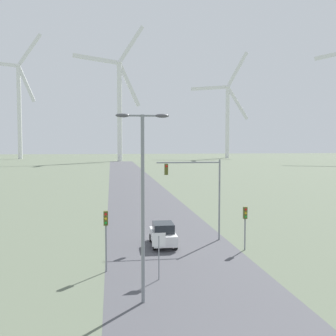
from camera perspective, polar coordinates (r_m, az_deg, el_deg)
road_surface at (r=60.23m, az=-3.87°, el=-4.13°), size 10.00×240.00×0.01m
streetlamp at (r=19.62m, az=-3.69°, el=-2.54°), size 2.65×0.32×9.53m
stop_sign_near at (r=23.58m, az=-1.34°, el=-11.40°), size 0.81×0.07×2.81m
traffic_light_post_near_left at (r=25.08m, az=-9.01°, el=-8.51°), size 0.28×0.33×3.85m
traffic_light_post_near_right at (r=30.40m, az=11.14°, el=-7.19°), size 0.28×0.34×3.29m
traffic_light_mast_overhead at (r=32.50m, az=4.48°, el=-2.12°), size 5.34×0.35×6.76m
car_approaching at (r=31.42m, az=-0.73°, el=-9.57°), size 1.88×4.13×1.83m
wind_turbine_left at (r=222.41m, az=-20.80°, el=8.95°), size 32.37×6.49×65.22m
wind_turbine_center at (r=183.73m, az=-7.06°, el=9.78°), size 31.95×12.20×63.18m
wind_turbine_right at (r=224.50m, az=8.63°, el=7.92°), size 29.66×14.62×58.55m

